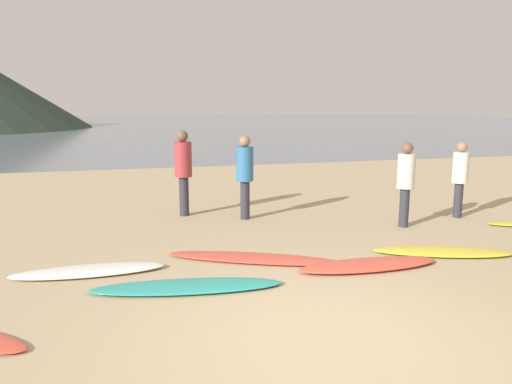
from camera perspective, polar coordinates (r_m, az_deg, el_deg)
The scene contains 11 objects.
ground_plane at distance 14.24m, azimuth -8.11°, elevation 0.69°, with size 120.00×120.00×0.20m, color tan.
ocean_water at distance 67.70m, azimuth -14.30°, elevation 8.04°, with size 140.00×100.00×0.01m, color slate.
surfboard_2 at distance 6.90m, azimuth -19.44°, elevation -8.89°, with size 2.02×0.51×0.09m, color white.
surfboard_3 at distance 6.07m, azimuth -8.29°, elevation -11.13°, with size 2.37×0.53×0.08m, color teal.
surfboard_4 at distance 7.06m, azimuth -0.26°, elevation -7.92°, with size 2.62×0.50×0.07m, color #D84C38.
surfboard_5 at distance 6.92m, azimuth 13.33°, elevation -8.48°, with size 2.06×0.55×0.10m, color #D84C38.
surfboard_6 at distance 7.87m, azimuth 21.40°, elevation -6.66°, with size 2.09×0.55×0.09m, color yellow.
person_0 at distance 9.83m, azimuth -8.71°, elevation 3.11°, with size 0.35×0.35×1.76m.
person_1 at distance 10.43m, azimuth 23.27°, elevation 2.07°, with size 0.31×0.31×1.54m.
person_2 at distance 9.43m, azimuth -1.34°, elevation 2.61°, with size 0.34×0.34×1.67m.
person_3 at distance 9.23m, azimuth 17.51°, elevation 1.65°, with size 0.32×0.32×1.58m.
Camera 1 is at (-1.83, -3.93, 2.24)m, focal length 33.38 mm.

